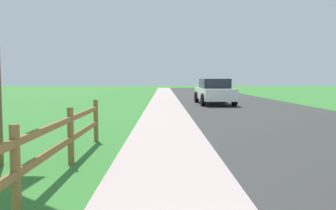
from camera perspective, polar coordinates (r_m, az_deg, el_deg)
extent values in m
plane|color=#357831|center=(24.87, 1.75, 0.85)|extent=(120.00, 120.00, 0.00)
cube|color=#323232|center=(27.24, 8.94, 1.11)|extent=(7.00, 66.00, 0.01)
cube|color=#B59D98|center=(26.92, -4.84, 1.11)|extent=(6.00, 66.00, 0.01)
cube|color=#357831|center=(27.06, -8.01, 1.10)|extent=(5.00, 66.00, 0.00)
cylinder|color=brown|center=(4.18, -23.96, -9.82)|extent=(0.11, 0.11, 1.01)
cylinder|color=brown|center=(6.26, -15.83, -4.99)|extent=(0.11, 0.11, 1.01)
cylinder|color=brown|center=(8.42, -11.87, -2.56)|extent=(0.11, 0.11, 1.01)
cube|color=brown|center=(4.19, -23.94, -10.49)|extent=(0.07, 8.97, 0.09)
cube|color=brown|center=(4.11, -24.09, -5.72)|extent=(0.07, 8.97, 0.09)
cube|color=white|center=(20.81, 7.66, 1.88)|extent=(1.88, 4.92, 0.66)
cube|color=#1E232B|center=(20.77, 7.69, 3.56)|extent=(1.61, 2.43, 0.56)
cylinder|color=black|center=(19.51, 10.96, 0.86)|extent=(0.24, 0.71, 0.71)
cylinder|color=black|center=(19.19, 5.84, 0.86)|extent=(0.24, 0.71, 0.71)
cylinder|color=black|center=(22.47, 9.21, 1.33)|extent=(0.24, 0.71, 0.71)
cylinder|color=black|center=(22.19, 4.75, 1.33)|extent=(0.24, 0.71, 0.71)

